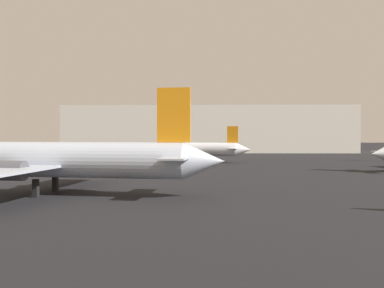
{
  "coord_description": "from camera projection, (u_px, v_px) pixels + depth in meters",
  "views": [
    {
      "loc": [
        0.64,
        -10.26,
        5.87
      ],
      "look_at": [
        -1.03,
        52.6,
        4.47
      ],
      "focal_mm": 40.91,
      "sensor_mm": 36.0,
      "label": 1
    }
  ],
  "objects": [
    {
      "name": "airplane_on_taxiway",
      "position": [
        34.0,
        160.0,
        42.62
      ],
      "size": [
        38.02,
        25.7,
        10.18
      ],
      "rotation": [
        0.0,
        0.0,
        3.01
      ],
      "color": "#B2BCCC",
      "rests_on": "ground_plane"
    },
    {
      "name": "airplane_far_right",
      "position": [
        188.0,
        149.0,
        92.4
      ],
      "size": [
        26.73,
        19.03,
        7.53
      ],
      "rotation": [
        0.0,
        0.0,
        2.87
      ],
      "color": "silver",
      "rests_on": "ground_plane"
    },
    {
      "name": "terminal_building",
      "position": [
        209.0,
        129.0,
        145.72
      ],
      "size": [
        92.97,
        21.64,
        14.97
      ],
      "primitive_type": "cube",
      "color": "beige",
      "rests_on": "ground_plane"
    }
  ]
}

